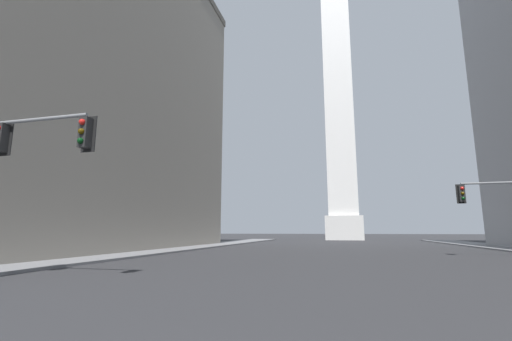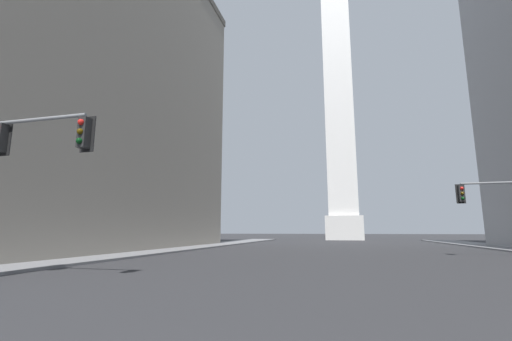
# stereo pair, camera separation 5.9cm
# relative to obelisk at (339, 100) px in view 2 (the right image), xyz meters

# --- Properties ---
(sidewalk_left) EXTENTS (5.00, 82.22, 0.15)m
(sidewalk_left) POSITION_rel_obelisk_xyz_m (-15.50, -43.85, -28.58)
(sidewalk_left) COLOR slate
(sidewalk_left) RESTS_ON ground_plane
(building_left) EXTENTS (24.48, 37.92, 32.37)m
(building_left) POSITION_rel_obelisk_xyz_m (-28.03, -45.02, -12.46)
(building_left) COLOR gray
(building_left) RESTS_ON ground_plane
(obelisk) EXTENTS (7.01, 7.01, 59.58)m
(obelisk) POSITION_rel_obelisk_xyz_m (0.00, 0.00, 0.00)
(obelisk) COLOR silver
(obelisk) RESTS_ON ground_plane
(traffic_light_near_left) EXTENTS (4.55, 0.50, 5.92)m
(traffic_light_near_left) POSITION_rel_obelisk_xyz_m (-11.36, -59.83, -24.16)
(traffic_light_near_left) COLOR slate
(traffic_light_near_left) RESTS_ON ground_plane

